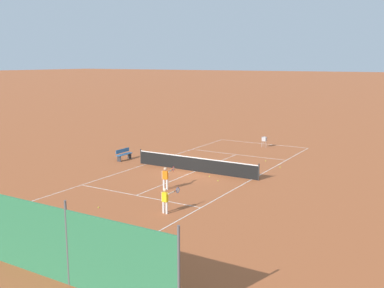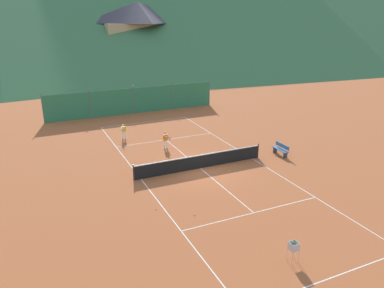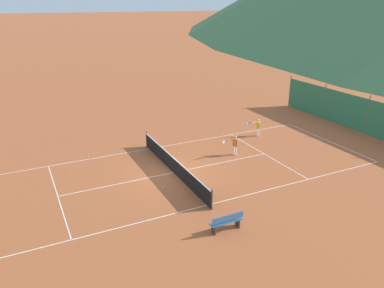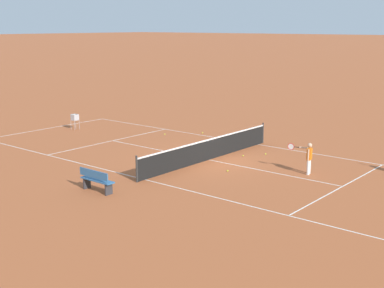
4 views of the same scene
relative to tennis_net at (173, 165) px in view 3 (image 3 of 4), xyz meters
name	(u,v)px [view 3 (image 3 of 4)]	position (x,y,z in m)	size (l,w,h in m)	color
ground_plane	(174,173)	(0.00, 0.00, -0.50)	(600.00, 600.00, 0.00)	#A8542D
court_line_markings	(174,172)	(0.00, 0.00, -0.50)	(8.25, 23.85, 0.01)	white
tennis_net	(173,165)	(0.00, 0.00, 0.00)	(9.18, 0.08, 1.06)	#2D2D2D
windscreen_fence_far	(367,117)	(0.00, 15.50, 0.81)	(17.28, 0.08, 2.90)	#2D754C
player_far_baseline	(258,126)	(-3.05, 7.99, 0.24)	(0.46, 1.03, 1.27)	white
player_far_service	(235,144)	(-0.72, 4.56, 0.26)	(0.43, 1.11, 1.30)	white
tennis_ball_by_net_left	(210,173)	(1.07, 1.82, -0.47)	(0.07, 0.07, 0.07)	#CCE033
tennis_ball_far_corner	(179,153)	(-2.48, 1.46, -0.47)	(0.07, 0.07, 0.07)	#CCE033
tennis_ball_alley_right	(176,160)	(-1.53, 0.83, -0.47)	(0.07, 0.07, 0.07)	#CCE033
tennis_ball_service_box	(70,170)	(-2.90, -5.32, -0.47)	(0.07, 0.07, 0.07)	#CCE033
tennis_ball_mid_court	(163,188)	(1.52, -1.26, -0.47)	(0.07, 0.07, 0.07)	#CCE033
tennis_ball_by_net_right	(88,156)	(-4.52, -3.94, -0.47)	(0.07, 0.07, 0.07)	#CCE033
tennis_ball_alley_left	(183,192)	(2.39, -0.50, -0.47)	(0.07, 0.07, 0.07)	#CCE033
tennis_ball_near_corner	(300,148)	(0.31, 9.09, -0.47)	(0.07, 0.07, 0.07)	#CCE033
courtside_bench	(226,222)	(6.34, -0.27, -0.05)	(0.36, 1.50, 0.84)	#336699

